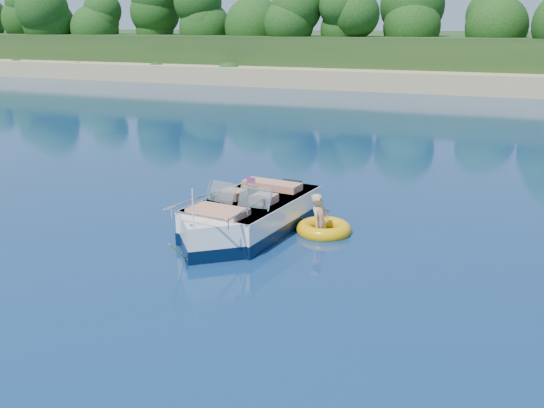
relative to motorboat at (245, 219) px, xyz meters
The scene contains 6 objects.
ground 2.09m from the motorboat, ahead, with size 160.00×160.00×0.00m, color #0B244E.
shoreline 63.55m from the motorboat, 88.16° to the left, with size 170.00×59.00×6.00m.
treeline 41.14m from the motorboat, 87.08° to the left, with size 150.00×7.12×8.19m.
motorboat is the anchor object (origin of this frame).
tow_tube 2.00m from the motorboat, 24.24° to the left, with size 1.71×1.71×0.37m.
boy 1.92m from the motorboat, 22.42° to the left, with size 0.60×0.39×1.63m, color tan.
Camera 1 is at (4.11, -12.80, 5.07)m, focal length 40.00 mm.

